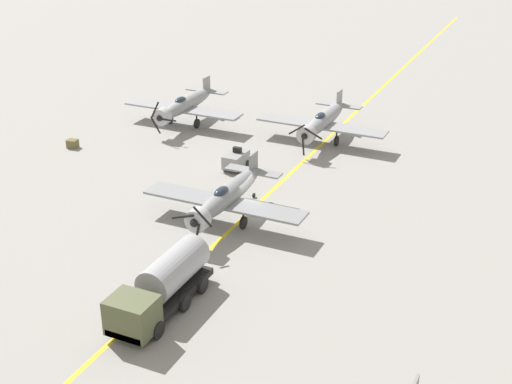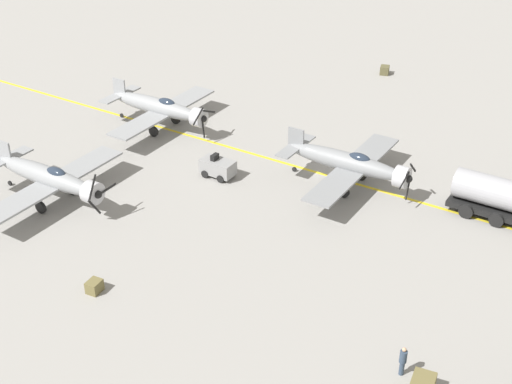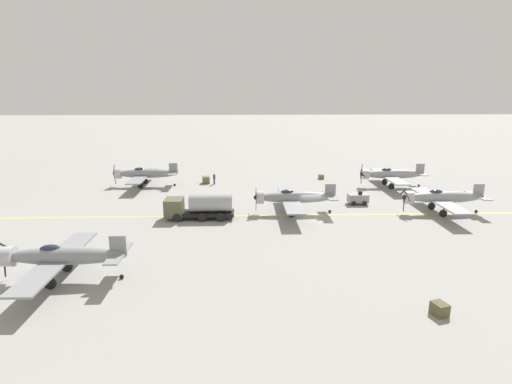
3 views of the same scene
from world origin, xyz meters
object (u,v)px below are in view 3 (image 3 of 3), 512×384
object	(u,v)px
airplane_mid_center	(293,197)
airplane_far_right	(145,174)
supply_crate_outboard	(321,177)
airplane_far_left	(61,256)
airplane_near_right	(391,174)
tow_tractor	(358,198)
airplane_near_center	(441,197)
supply_crate_by_tanker	(440,309)
supply_crate_mid_lane	(206,180)
fuel_tanker	(199,206)
ground_crew_walking	(214,178)

from	to	relation	value
airplane_mid_center	airplane_far_right	world-z (taller)	same
supply_crate_outboard	airplane_far_left	bearing A→B (deg)	142.64
airplane_near_right	tow_tractor	xyz separation A→B (m)	(-9.39, 7.75, -1.22)
airplane_mid_center	airplane_near_center	distance (m)	18.04
airplane_near_center	supply_crate_by_tanker	distance (m)	25.07
airplane_far_left	supply_crate_mid_lane	distance (m)	34.74
tow_tractor	supply_crate_mid_lane	world-z (taller)	tow_tractor
airplane_near_center	fuel_tanker	size ratio (longest dim) A/B	1.50
airplane_near_center	supply_crate_by_tanker	world-z (taller)	airplane_near_center
fuel_tanker	airplane_mid_center	bearing A→B (deg)	-81.54
airplane_far_left	supply_crate_outboard	world-z (taller)	airplane_far_left
airplane_mid_center	airplane_near_right	distance (m)	21.38
airplane_near_center	airplane_near_right	size ratio (longest dim) A/B	1.00
supply_crate_mid_lane	supply_crate_outboard	size ratio (longest dim) A/B	1.47
airplane_far_left	supply_crate_by_tanker	size ratio (longest dim) A/B	11.65
airplane_near_center	fuel_tanker	bearing A→B (deg)	91.28
airplane_near_right	fuel_tanker	bearing A→B (deg)	122.56
airplane_far_right	supply_crate_outboard	size ratio (longest dim) A/B	13.29
tow_tractor	airplane_mid_center	bearing A→B (deg)	112.53
airplane_far_left	supply_crate_by_tanker	distance (m)	28.18
airplane_far_left	airplane_near_right	bearing A→B (deg)	-39.92
supply_crate_by_tanker	airplane_far_left	bearing A→B (deg)	77.61
airplane_far_right	supply_crate_outboard	world-z (taller)	airplane_far_right
airplane_near_right	fuel_tanker	size ratio (longest dim) A/B	1.50
airplane_mid_center	supply_crate_mid_lane	xyz separation A→B (m)	(16.69, 12.08, -1.46)
supply_crate_mid_lane	supply_crate_by_tanker	bearing A→B (deg)	-154.30
tow_tractor	ground_crew_walking	xyz separation A→B (m)	(12.12, 19.79, 0.17)
airplane_near_center	supply_crate_mid_lane	size ratio (longest dim) A/B	9.06
tow_tractor	supply_crate_by_tanker	xyz separation A→B (m)	(-26.81, 2.06, -0.36)
airplane_far_left	ground_crew_walking	bearing A→B (deg)	-5.41
airplane_far_left	airplane_near_center	xyz separation A→B (m)	(16.43, -38.48, -0.00)
airplane_far_left	supply_crate_outboard	distance (m)	45.58
airplane_far_right	fuel_tanker	xyz separation A→B (m)	(-16.57, -10.21, -0.50)
airplane_far_right	ground_crew_walking	bearing A→B (deg)	-80.11
airplane_mid_center	tow_tractor	xyz separation A→B (m)	(3.77, -9.09, -1.22)
airplane_near_center	supply_crate_by_tanker	xyz separation A→B (m)	(-22.47, 11.00, -1.58)
fuel_tanker	tow_tractor	bearing A→B (deg)	-75.01
ground_crew_walking	supply_crate_outboard	distance (m)	18.20
ground_crew_walking	airplane_near_center	bearing A→B (deg)	-119.81
supply_crate_by_tanker	supply_crate_mid_lane	xyz separation A→B (m)	(39.73, 19.12, 0.12)
airplane_near_right	supply_crate_outboard	size ratio (longest dim) A/B	13.29
tow_tractor	supply_crate_by_tanker	size ratio (longest dim) A/B	2.52
airplane_far_right	airplane_far_left	distance (m)	31.91
fuel_tanker	supply_crate_outboard	bearing A→B (deg)	-41.43
supply_crate_by_tanker	supply_crate_mid_lane	size ratio (longest dim) A/B	0.78
airplane_mid_center	supply_crate_by_tanker	distance (m)	24.14
airplane_far_right	airplane_near_center	bearing A→B (deg)	-106.79
fuel_tanker	ground_crew_walking	world-z (taller)	fuel_tanker
supply_crate_outboard	airplane_far_right	bearing A→B (deg)	98.56
fuel_tanker	tow_tractor	world-z (taller)	fuel_tanker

